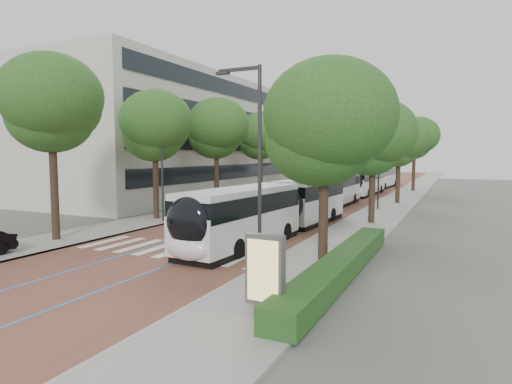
# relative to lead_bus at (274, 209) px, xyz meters

# --- Properties ---
(ground) EXTENTS (160.00, 160.00, 0.00)m
(ground) POSITION_rel_lead_bus_xyz_m (-3.16, -6.92, -1.63)
(ground) COLOR #51544C
(ground) RESTS_ON ground
(road) EXTENTS (11.00, 140.00, 0.02)m
(road) POSITION_rel_lead_bus_xyz_m (-3.16, 33.08, -1.62)
(road) COLOR brown
(road) RESTS_ON ground
(sidewalk_left) EXTENTS (4.00, 140.00, 0.12)m
(sidewalk_left) POSITION_rel_lead_bus_xyz_m (-10.66, 33.08, -1.57)
(sidewalk_left) COLOR gray
(sidewalk_left) RESTS_ON ground
(sidewalk_right) EXTENTS (4.00, 140.00, 0.12)m
(sidewalk_right) POSITION_rel_lead_bus_xyz_m (4.34, 33.08, -1.57)
(sidewalk_right) COLOR gray
(sidewalk_right) RESTS_ON ground
(kerb_left) EXTENTS (0.20, 140.00, 0.14)m
(kerb_left) POSITION_rel_lead_bus_xyz_m (-8.76, 33.08, -1.57)
(kerb_left) COLOR gray
(kerb_left) RESTS_ON ground
(kerb_right) EXTENTS (0.20, 140.00, 0.14)m
(kerb_right) POSITION_rel_lead_bus_xyz_m (2.44, 33.08, -1.57)
(kerb_right) COLOR gray
(kerb_right) RESTS_ON ground
(zebra_crossing) EXTENTS (10.55, 3.60, 0.01)m
(zebra_crossing) POSITION_rel_lead_bus_xyz_m (-2.96, -5.92, -1.60)
(zebra_crossing) COLOR silver
(zebra_crossing) RESTS_ON ground
(lane_line_left) EXTENTS (0.12, 126.00, 0.01)m
(lane_line_left) POSITION_rel_lead_bus_xyz_m (-4.76, 33.08, -1.60)
(lane_line_left) COLOR blue
(lane_line_left) RESTS_ON road
(lane_line_right) EXTENTS (0.12, 126.00, 0.01)m
(lane_line_right) POSITION_rel_lead_bus_xyz_m (-1.56, 33.08, -1.60)
(lane_line_right) COLOR blue
(lane_line_right) RESTS_ON road
(office_building) EXTENTS (18.11, 40.00, 14.00)m
(office_building) POSITION_rel_lead_bus_xyz_m (-22.64, 21.08, 5.37)
(office_building) COLOR beige
(office_building) RESTS_ON ground
(hedge) EXTENTS (1.20, 14.00, 0.80)m
(hedge) POSITION_rel_lead_bus_xyz_m (5.94, -6.92, -1.11)
(hedge) COLOR #214819
(hedge) RESTS_ON sidewalk_right
(streetlight_near) EXTENTS (1.82, 0.20, 8.00)m
(streetlight_near) POSITION_rel_lead_bus_xyz_m (3.46, -9.92, 3.19)
(streetlight_near) COLOR #292A2C
(streetlight_near) RESTS_ON sidewalk_right
(streetlight_far) EXTENTS (1.82, 0.20, 8.00)m
(streetlight_far) POSITION_rel_lead_bus_xyz_m (3.46, 15.08, 3.19)
(streetlight_far) COLOR #292A2C
(streetlight_far) RESTS_ON sidewalk_right
(lamp_post_left) EXTENTS (0.14, 0.14, 8.00)m
(lamp_post_left) POSITION_rel_lead_bus_xyz_m (-9.26, 1.08, 2.49)
(lamp_post_left) COLOR #292A2C
(lamp_post_left) RESTS_ON sidewalk_left
(trees_left) EXTENTS (6.25, 60.59, 9.96)m
(trees_left) POSITION_rel_lead_bus_xyz_m (-10.66, 19.05, 5.20)
(trees_left) COLOR black
(trees_left) RESTS_ON ground
(trees_right) EXTENTS (5.96, 47.89, 9.40)m
(trees_right) POSITION_rel_lead_bus_xyz_m (4.54, 14.61, 4.65)
(trees_right) COLOR black
(trees_right) RESTS_ON ground
(lead_bus) EXTENTS (3.73, 18.52, 3.20)m
(lead_bus) POSITION_rel_lead_bus_xyz_m (0.00, 0.00, 0.00)
(lead_bus) COLOR black
(lead_bus) RESTS_ON ground
(bus_queued_0) EXTENTS (2.67, 12.43, 3.20)m
(bus_queued_0) POSITION_rel_lead_bus_xyz_m (-0.73, 15.48, -0.00)
(bus_queued_0) COLOR silver
(bus_queued_0) RESTS_ON ground
(bus_queued_1) EXTENTS (2.88, 12.47, 3.20)m
(bus_queued_1) POSITION_rel_lead_bus_xyz_m (-0.42, 29.17, -0.00)
(bus_queued_1) COLOR silver
(bus_queued_1) RESTS_ON ground
(bus_queued_2) EXTENTS (3.18, 12.51, 3.20)m
(bus_queued_2) POSITION_rel_lead_bus_xyz_m (-0.40, 41.85, -0.00)
(bus_queued_2) COLOR silver
(bus_queued_2) RESTS_ON ground
(ad_panel) EXTENTS (1.21, 0.49, 2.49)m
(ad_panel) POSITION_rel_lead_bus_xyz_m (5.01, -12.48, -0.20)
(ad_panel) COLOR #59595B
(ad_panel) RESTS_ON sidewalk_right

